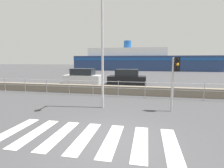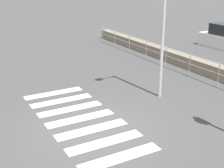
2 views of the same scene
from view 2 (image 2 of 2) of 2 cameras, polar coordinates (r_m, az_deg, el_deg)
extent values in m
plane|color=#424244|center=(9.91, -3.66, -8.37)|extent=(160.00, 160.00, 0.00)
cube|color=silver|center=(13.00, -10.59, -1.66)|extent=(0.45, 2.40, 0.01)
cube|color=silver|center=(12.21, -9.21, -3.00)|extent=(0.45, 2.40, 0.01)
cube|color=silver|center=(11.43, -7.64, -4.53)|extent=(0.45, 2.40, 0.01)
cube|color=silver|center=(10.67, -5.83, -6.28)|extent=(0.45, 2.40, 0.01)
cube|color=silver|center=(9.94, -3.74, -8.27)|extent=(0.45, 2.40, 0.01)
cube|color=silver|center=(9.23, -1.29, -10.57)|extent=(0.45, 2.40, 0.01)
cube|color=silver|center=(8.56, 1.60, -13.22)|extent=(0.45, 2.40, 0.01)
cylinder|color=#B2B2B5|center=(22.44, -1.76, 9.05)|extent=(0.04, 0.04, 1.09)
cylinder|color=#B2B2B5|center=(20.89, 0.53, 8.27)|extent=(0.04, 0.04, 1.09)
cylinder|color=#B2B2B5|center=(19.38, 3.17, 7.35)|extent=(0.04, 0.04, 1.09)
cylinder|color=#B2B2B5|center=(17.92, 6.23, 6.26)|extent=(0.04, 0.04, 1.09)
cylinder|color=#B2B2B5|center=(16.54, 9.81, 4.95)|extent=(0.04, 0.04, 1.09)
cylinder|color=#B2B2B5|center=(15.23, 13.99, 3.40)|extent=(0.04, 0.04, 1.09)
cylinder|color=#B2B2B5|center=(14.04, 18.91, 1.54)|extent=(0.04, 0.04, 1.09)
cylinder|color=#B2B2B5|center=(11.83, 9.44, 11.75)|extent=(0.12, 0.12, 6.16)
camera|label=1|loc=(7.39, -38.69, -1.56)|focal=28.00mm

